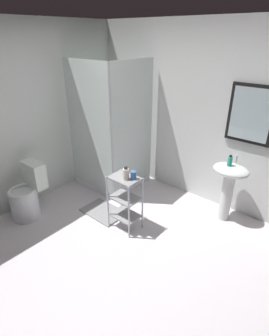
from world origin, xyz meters
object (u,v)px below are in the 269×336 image
(pedestal_sink, at_px, (229,181))
(rinse_cup, at_px, (133,175))
(toilet, at_px, (27,196))
(bath_mat, at_px, (103,212))
(storage_cart, at_px, (125,199))
(hand_soap_bottle, at_px, (230,161))
(lotion_bottle_white, at_px, (126,174))
(shower_stall, at_px, (113,160))

(pedestal_sink, height_order, rinse_cup, rinse_cup)
(toilet, height_order, bath_mat, toilet)
(toilet, xyz_separation_m, storage_cart, (1.19, 0.68, 0.12))
(toilet, distance_m, rinse_cup, 1.56)
(hand_soap_bottle, bearing_deg, bath_mat, -144.26)
(storage_cart, relative_size, bath_mat, 1.23)
(storage_cart, height_order, rinse_cup, rinse_cup)
(hand_soap_bottle, distance_m, lotion_bottle_white, 1.31)
(shower_stall, height_order, lotion_bottle_white, shower_stall)
(lotion_bottle_white, bearing_deg, bath_mat, 174.14)
(hand_soap_bottle, bearing_deg, lotion_bottle_white, -129.59)
(pedestal_sink, distance_m, storage_cart, 1.37)
(rinse_cup, bearing_deg, lotion_bottle_white, -134.72)
(lotion_bottle_white, relative_size, rinse_cup, 1.65)
(pedestal_sink, bearing_deg, hand_soap_bottle, -137.92)
(toilet, xyz_separation_m, lotion_bottle_white, (1.24, 0.65, 0.50))
(storage_cart, bearing_deg, rinse_cup, 21.55)
(storage_cart, bearing_deg, shower_stall, 142.43)
(hand_soap_bottle, bearing_deg, pedestal_sink, 42.08)
(toilet, relative_size, bath_mat, 1.27)
(hand_soap_bottle, xyz_separation_m, lotion_bottle_white, (-0.84, -1.01, -0.06))
(shower_stall, distance_m, pedestal_sink, 1.84)
(shower_stall, bearing_deg, pedestal_sink, 10.09)
(hand_soap_bottle, bearing_deg, shower_stall, -170.52)
(storage_cart, bearing_deg, toilet, -150.50)
(hand_soap_bottle, xyz_separation_m, rinse_cup, (-0.77, -0.95, -0.08))
(toilet, relative_size, hand_soap_bottle, 5.31)
(shower_stall, distance_m, lotion_bottle_white, 1.23)
(rinse_cup, relative_size, bath_mat, 0.17)
(lotion_bottle_white, bearing_deg, storage_cart, 152.90)
(bath_mat, bearing_deg, lotion_bottle_white, -5.86)
(storage_cart, height_order, bath_mat, storage_cart)
(pedestal_sink, height_order, toilet, pedestal_sink)
(storage_cart, distance_m, bath_mat, 0.63)
(toilet, relative_size, rinse_cup, 7.42)
(pedestal_sink, height_order, storage_cart, pedestal_sink)
(lotion_bottle_white, bearing_deg, hand_soap_bottle, 50.41)
(shower_stall, distance_m, rinse_cup, 1.24)
(shower_stall, xyz_separation_m, rinse_cup, (1.01, -0.65, 0.33))
(hand_soap_bottle, bearing_deg, toilet, -141.22)
(rinse_cup, bearing_deg, bath_mat, -178.75)
(pedestal_sink, relative_size, hand_soap_bottle, 5.66)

